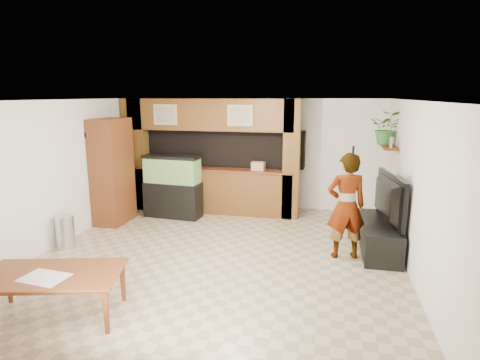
% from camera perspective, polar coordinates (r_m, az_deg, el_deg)
% --- Properties ---
extents(floor, '(6.50, 6.50, 0.00)m').
position_cam_1_polar(floor, '(6.95, -2.84, -10.71)').
color(floor, tan).
rests_on(floor, ground).
extents(ceiling, '(6.50, 6.50, 0.00)m').
position_cam_1_polar(ceiling, '(6.41, -3.09, 11.27)').
color(ceiling, white).
rests_on(ceiling, wall_back).
extents(wall_back, '(6.00, 0.00, 6.00)m').
position_cam_1_polar(wall_back, '(9.68, 2.15, 3.81)').
color(wall_back, silver).
rests_on(wall_back, floor).
extents(wall_left, '(0.00, 6.50, 6.50)m').
position_cam_1_polar(wall_left, '(7.89, -24.48, 0.84)').
color(wall_left, silver).
rests_on(wall_left, floor).
extents(wall_right, '(0.00, 6.50, 6.50)m').
position_cam_1_polar(wall_right, '(6.46, 23.67, -1.37)').
color(wall_right, silver).
rests_on(wall_right, floor).
extents(partition, '(4.20, 0.99, 2.60)m').
position_cam_1_polar(partition, '(9.30, -4.30, 3.53)').
color(partition, brown).
rests_on(partition, floor).
extents(wall_clock, '(0.05, 0.25, 0.25)m').
position_cam_1_polar(wall_clock, '(8.60, -20.67, 6.04)').
color(wall_clock, black).
rests_on(wall_clock, wall_left).
extents(wall_shelf, '(0.25, 0.90, 0.04)m').
position_cam_1_polar(wall_shelf, '(8.26, 20.36, 4.45)').
color(wall_shelf, brown).
rests_on(wall_shelf, wall_right).
extents(pantry_cabinet, '(0.55, 0.90, 2.21)m').
position_cam_1_polar(pantry_cabinet, '(8.85, -17.68, 1.18)').
color(pantry_cabinet, brown).
rests_on(pantry_cabinet, floor).
extents(trash_can, '(0.32, 0.32, 0.59)m').
position_cam_1_polar(trash_can, '(7.82, -23.61, -6.80)').
color(trash_can, '#B2B2B7').
rests_on(trash_can, floor).
extents(aquarium, '(1.25, 0.47, 1.39)m').
position_cam_1_polar(aquarium, '(9.00, -9.54, -1.00)').
color(aquarium, black).
rests_on(aquarium, floor).
extents(tv_stand, '(0.59, 1.61, 0.54)m').
position_cam_1_polar(tv_stand, '(7.43, 19.18, -7.62)').
color(tv_stand, black).
rests_on(tv_stand, floor).
extents(television, '(0.41, 1.46, 0.83)m').
position_cam_1_polar(television, '(7.24, 19.55, -2.50)').
color(television, black).
rests_on(television, tv_stand).
extents(photo_frame, '(0.04, 0.15, 0.19)m').
position_cam_1_polar(photo_frame, '(7.99, 20.66, 5.04)').
color(photo_frame, tan).
rests_on(photo_frame, wall_shelf).
extents(potted_plant, '(0.73, 0.68, 0.66)m').
position_cam_1_polar(potted_plant, '(8.39, 20.18, 6.98)').
color(potted_plant, '#2A6629').
rests_on(potted_plant, wall_shelf).
extents(person, '(0.74, 0.58, 1.78)m').
position_cam_1_polar(person, '(6.83, 14.86, -3.60)').
color(person, tan).
rests_on(person, floor).
extents(microphone, '(0.04, 0.10, 0.16)m').
position_cam_1_polar(microphone, '(6.49, 15.80, 3.98)').
color(microphone, black).
rests_on(microphone, person).
extents(dining_table, '(1.82, 1.30, 0.58)m').
position_cam_1_polar(dining_table, '(5.54, -25.08, -14.80)').
color(dining_table, brown).
rests_on(dining_table, floor).
extents(newspaper_a, '(0.55, 0.42, 0.01)m').
position_cam_1_polar(newspaper_a, '(5.36, -26.10, -12.37)').
color(newspaper_a, silver).
rests_on(newspaper_a, dining_table).
extents(counter_box, '(0.30, 0.22, 0.19)m').
position_cam_1_polar(counter_box, '(8.89, 2.62, 1.99)').
color(counter_box, tan).
rests_on(counter_box, partition).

